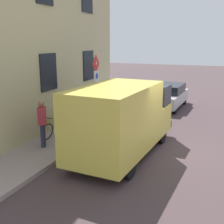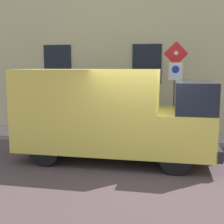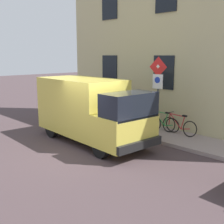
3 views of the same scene
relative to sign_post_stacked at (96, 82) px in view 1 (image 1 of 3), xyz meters
The scene contains 11 objects.
ground_plane 3.67m from the sign_post_stacked, 160.76° to the left, with size 80.00×80.00×0.00m, color #453639.
sidewalk_slab 2.48m from the sign_post_stacked, 52.51° to the left, with size 1.90×14.82×0.14m, color gray.
building_facade 2.96m from the sign_post_stacked, 25.27° to the left, with size 0.75×12.82×8.32m.
sign_post_stacked is the anchor object (origin of this frame).
delivery_van 2.80m from the sign_post_stacked, 135.92° to the left, with size 2.29×5.43×2.50m.
parked_hatchback 6.63m from the sign_post_stacked, 105.86° to the right, with size 1.89×4.06×1.38m.
bicycle_red 2.09m from the sign_post_stacked, 15.24° to the right, with size 0.46×1.71×0.89m.
bicycle_green 2.14m from the sign_post_stacked, 25.87° to the left, with size 0.46×1.71×0.89m.
bicycle_orange 2.50m from the sign_post_stacked, 51.14° to the left, with size 0.46×1.71×0.89m.
pedestrian 2.97m from the sign_post_stacked, 70.51° to the left, with size 0.42×0.48×1.72m.
litter_bin 2.20m from the sign_post_stacked, 84.61° to the left, with size 0.44×0.44×0.90m, color #2D5133.
Camera 1 is at (-2.46, 9.79, 3.87)m, focal length 46.05 mm.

